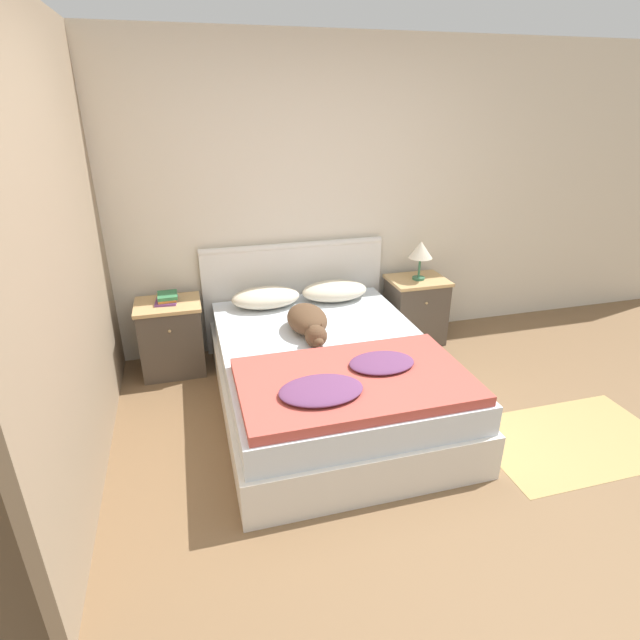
{
  "coord_description": "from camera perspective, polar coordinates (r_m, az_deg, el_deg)",
  "views": [
    {
      "loc": [
        -0.97,
        -1.99,
        2.07
      ],
      "look_at": [
        -0.08,
        1.21,
        0.59
      ],
      "focal_mm": 28.0,
      "sensor_mm": 36.0,
      "label": 1
    }
  ],
  "objects": [
    {
      "name": "nightstand_left",
      "position": [
        4.21,
        -16.58,
        -1.89
      ],
      "size": [
        0.51,
        0.42,
        0.6
      ],
      "color": "#4C4238",
      "rests_on": "ground_plane"
    },
    {
      "name": "bed",
      "position": [
        3.61,
        0.88,
        -6.38
      ],
      "size": [
        1.51,
        2.07,
        0.49
      ],
      "color": "silver",
      "rests_on": "ground_plane"
    },
    {
      "name": "pillow_right",
      "position": [
        4.25,
        1.68,
        3.36
      ],
      "size": [
        0.56,
        0.35,
        0.16
      ],
      "color": "beige",
      "rests_on": "bed"
    },
    {
      "name": "book_stack",
      "position": [
        4.11,
        -17.1,
        2.44
      ],
      "size": [
        0.18,
        0.24,
        0.07
      ],
      "color": "#703D7F",
      "rests_on": "nightstand_left"
    },
    {
      "name": "quilt",
      "position": [
        2.99,
        3.79,
        -6.92
      ],
      "size": [
        1.38,
        0.84,
        0.11
      ],
      "color": "#BC4C42",
      "rests_on": "bed"
    },
    {
      "name": "dog",
      "position": [
        3.63,
        -1.34,
        -0.17
      ],
      "size": [
        0.28,
        0.65,
        0.19
      ],
      "color": "brown",
      "rests_on": "bed"
    },
    {
      "name": "wall_back",
      "position": [
        4.31,
        -2.25,
        13.36
      ],
      "size": [
        9.0,
        0.06,
        2.55
      ],
      "color": "beige",
      "rests_on": "ground_plane"
    },
    {
      "name": "headboard",
      "position": [
        4.43,
        -2.93,
        3.16
      ],
      "size": [
        1.59,
        0.06,
        0.95
      ],
      "color": "silver",
      "rests_on": "ground_plane"
    },
    {
      "name": "table_lamp",
      "position": [
        4.44,
        11.44,
        7.74
      ],
      "size": [
        0.21,
        0.21,
        0.34
      ],
      "color": "#336B4C",
      "rests_on": "nightstand_right"
    },
    {
      "name": "nightstand_right",
      "position": [
        4.64,
        10.83,
        1.15
      ],
      "size": [
        0.51,
        0.42,
        0.6
      ],
      "color": "#4C4238",
      "rests_on": "ground_plane"
    },
    {
      "name": "pillow_left",
      "position": [
        4.13,
        -6.21,
        2.57
      ],
      "size": [
        0.56,
        0.35,
        0.16
      ],
      "color": "beige",
      "rests_on": "bed"
    },
    {
      "name": "wall_side_left",
      "position": [
        3.21,
        -26.68,
        7.14
      ],
      "size": [
        0.06,
        3.1,
        2.55
      ],
      "color": "gray",
      "rests_on": "ground_plane"
    },
    {
      "name": "ground_plane",
      "position": [
        3.03,
        8.09,
        -19.37
      ],
      "size": [
        16.0,
        16.0,
        0.0
      ],
      "primitive_type": "plane",
      "color": "brown"
    },
    {
      "name": "rug",
      "position": [
        3.78,
        26.92,
        -12.1
      ],
      "size": [
        1.24,
        0.79,
        0.0
      ],
      "color": "tan",
      "rests_on": "ground_plane"
    }
  ]
}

